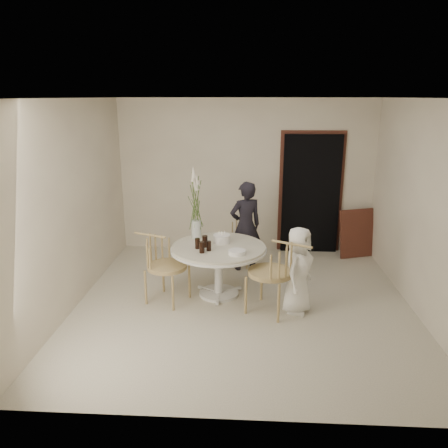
# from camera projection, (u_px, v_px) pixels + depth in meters

# --- Properties ---
(ground) EXTENTS (4.50, 4.50, 0.00)m
(ground) POSITION_uv_depth(u_px,v_px,m) (243.00, 303.00, 5.97)
(ground) COLOR beige
(ground) RESTS_ON ground
(room_shell) EXTENTS (4.50, 4.50, 4.50)m
(room_shell) POSITION_uv_depth(u_px,v_px,m) (245.00, 187.00, 5.52)
(room_shell) COLOR silver
(room_shell) RESTS_ON ground
(doorway) EXTENTS (1.00, 0.10, 2.10)m
(doorway) POSITION_uv_depth(u_px,v_px,m) (311.00, 194.00, 7.71)
(doorway) COLOR black
(doorway) RESTS_ON ground
(door_trim) EXTENTS (1.12, 0.03, 2.22)m
(door_trim) POSITION_uv_depth(u_px,v_px,m) (311.00, 191.00, 7.73)
(door_trim) COLOR maroon
(door_trim) RESTS_ON ground
(table) EXTENTS (1.33, 1.33, 0.73)m
(table) POSITION_uv_depth(u_px,v_px,m) (219.00, 254.00, 6.06)
(table) COLOR silver
(table) RESTS_ON ground
(picture_frame) EXTENTS (0.66, 0.38, 0.84)m
(picture_frame) POSITION_uv_depth(u_px,v_px,m) (357.00, 233.00, 7.62)
(picture_frame) COLOR maroon
(picture_frame) RESTS_ON ground
(chair_far) EXTENTS (0.53, 0.55, 0.77)m
(chair_far) POSITION_uv_depth(u_px,v_px,m) (243.00, 234.00, 7.33)
(chair_far) COLOR tan
(chair_far) RESTS_ON ground
(chair_right) EXTENTS (0.74, 0.72, 1.00)m
(chair_right) POSITION_uv_depth(u_px,v_px,m) (281.00, 267.00, 5.52)
(chair_right) COLOR tan
(chair_right) RESTS_ON ground
(chair_left) EXTENTS (0.68, 0.65, 0.94)m
(chair_left) POSITION_uv_depth(u_px,v_px,m) (159.00, 258.00, 5.93)
(chair_left) COLOR tan
(chair_left) RESTS_ON ground
(girl) EXTENTS (0.62, 0.53, 1.45)m
(girl) POSITION_uv_depth(u_px,v_px,m) (245.00, 226.00, 6.98)
(girl) COLOR black
(girl) RESTS_ON ground
(boy) EXTENTS (0.58, 0.67, 1.15)m
(boy) POSITION_uv_depth(u_px,v_px,m) (298.00, 270.00, 5.60)
(boy) COLOR white
(boy) RESTS_ON ground
(birthday_cake) EXTENTS (0.24, 0.24, 0.16)m
(birthday_cake) POSITION_uv_depth(u_px,v_px,m) (222.00, 239.00, 6.16)
(birthday_cake) COLOR white
(birthday_cake) RESTS_ON table
(cola_tumbler_a) EXTENTS (0.08, 0.08, 0.14)m
(cola_tumbler_a) POSITION_uv_depth(u_px,v_px,m) (209.00, 246.00, 5.83)
(cola_tumbler_a) COLOR black
(cola_tumbler_a) RESTS_ON table
(cola_tumbler_b) EXTENTS (0.09, 0.09, 0.15)m
(cola_tumbler_b) POSITION_uv_depth(u_px,v_px,m) (202.00, 247.00, 5.75)
(cola_tumbler_b) COLOR black
(cola_tumbler_b) RESTS_ON table
(cola_tumbler_c) EXTENTS (0.09, 0.09, 0.15)m
(cola_tumbler_c) POSITION_uv_depth(u_px,v_px,m) (197.00, 243.00, 5.91)
(cola_tumbler_c) COLOR black
(cola_tumbler_c) RESTS_ON table
(cola_tumbler_d) EXTENTS (0.09, 0.09, 0.16)m
(cola_tumbler_d) POSITION_uv_depth(u_px,v_px,m) (205.00, 241.00, 5.97)
(cola_tumbler_d) COLOR black
(cola_tumbler_d) RESTS_ON table
(plate_stack) EXTENTS (0.27, 0.27, 0.06)m
(plate_stack) POSITION_uv_depth(u_px,v_px,m) (237.00, 252.00, 5.71)
(plate_stack) COLOR white
(plate_stack) RESTS_ON table
(flower_vase) EXTENTS (0.14, 0.14, 1.06)m
(flower_vase) POSITION_uv_depth(u_px,v_px,m) (196.00, 207.00, 6.25)
(flower_vase) COLOR silver
(flower_vase) RESTS_ON table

